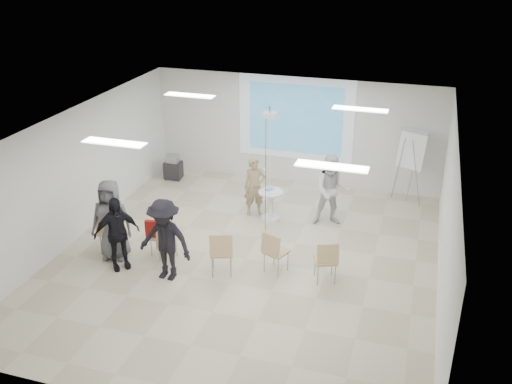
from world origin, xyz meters
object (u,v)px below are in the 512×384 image
(player_left, at_px, (255,183))
(chair_center, at_px, (221,250))
(chair_left_inner, at_px, (167,241))
(pedestal_table, at_px, (271,203))
(chair_far_left, at_px, (109,230))
(audience_mid, at_px, (165,235))
(flipchart_easel, at_px, (412,150))
(player_right, at_px, (332,186))
(laptop, at_px, (168,241))
(audience_outer, at_px, (111,215))
(chair_right_far, at_px, (326,258))
(av_cart, at_px, (173,168))
(audience_left, at_px, (116,228))
(chair_left_mid, at_px, (159,235))
(chair_right_inner, at_px, (274,250))

(player_left, bearing_deg, chair_center, -114.81)
(chair_left_inner, distance_m, chair_center, 1.33)
(pedestal_table, distance_m, chair_far_left, 3.93)
(pedestal_table, relative_size, player_left, 0.45)
(chair_far_left, distance_m, chair_center, 2.66)
(audience_mid, bearing_deg, flipchart_easel, 54.98)
(player_right, bearing_deg, laptop, -154.53)
(audience_outer, bearing_deg, chair_left_inner, -1.74)
(player_left, bearing_deg, chair_right_far, -76.56)
(audience_mid, relative_size, av_cart, 2.76)
(player_right, bearing_deg, chair_right_far, -97.47)
(chair_far_left, xyz_separation_m, chair_right_far, (4.75, 0.22, -0.01))
(audience_mid, bearing_deg, player_left, 81.40)
(chair_center, height_order, audience_left, audience_left)
(audience_left, bearing_deg, audience_mid, -46.54)
(audience_outer, bearing_deg, audience_left, -59.27)
(chair_left_mid, distance_m, laptop, 0.26)
(laptop, relative_size, audience_outer, 0.15)
(chair_left_mid, height_order, audience_mid, audience_mid)
(audience_left, distance_m, audience_mid, 1.13)
(pedestal_table, relative_size, flipchart_easel, 0.39)
(chair_left_inner, bearing_deg, audience_mid, -75.73)
(chair_left_inner, bearing_deg, av_cart, 102.50)
(pedestal_table, distance_m, laptop, 2.95)
(pedestal_table, relative_size, chair_left_inner, 0.96)
(player_right, xyz_separation_m, laptop, (-3.05, -2.66, -0.55))
(chair_left_inner, xyz_separation_m, chair_right_far, (3.41, 0.17, 0.08))
(player_right, relative_size, chair_left_mid, 2.30)
(chair_right_inner, xyz_separation_m, chair_right_far, (1.09, -0.03, -0.00))
(player_left, distance_m, chair_left_mid, 2.92)
(chair_right_inner, bearing_deg, laptop, -157.47)
(chair_far_left, distance_m, laptop, 1.34)
(pedestal_table, relative_size, chair_right_far, 0.83)
(chair_left_inner, xyz_separation_m, laptop, (-0.01, 0.09, -0.04))
(chair_right_far, bearing_deg, pedestal_table, 106.47)
(pedestal_table, distance_m, player_right, 1.57)
(player_right, xyz_separation_m, chair_left_inner, (-3.04, -2.75, -0.51))
(chair_left_inner, bearing_deg, chair_far_left, 171.96)
(player_left, height_order, chair_left_mid, player_left)
(chair_left_mid, relative_size, chair_left_inner, 1.06)
(chair_right_inner, xyz_separation_m, laptop, (-2.33, -0.11, -0.12))
(pedestal_table, distance_m, flipchart_easel, 3.86)
(chair_left_inner, xyz_separation_m, audience_outer, (-1.16, -0.19, 0.54))
(pedestal_table, relative_size, av_cart, 1.07)
(flipchart_easel, xyz_separation_m, av_cart, (-6.50, -0.35, -1.11))
(chair_left_mid, bearing_deg, chair_right_inner, -7.05)
(player_right, height_order, chair_left_mid, player_right)
(chair_center, xyz_separation_m, laptop, (-1.33, 0.28, -0.15))
(chair_left_mid, relative_size, chair_right_far, 0.92)
(chair_right_inner, bearing_deg, flipchart_easel, 80.99)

